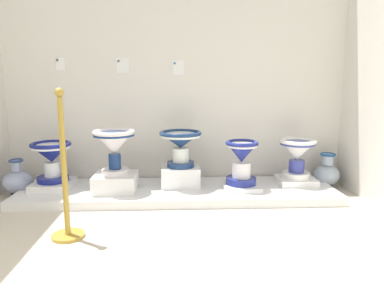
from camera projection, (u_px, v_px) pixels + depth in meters
wall_back at (177, 51)px, 3.75m from camera, size 3.77×0.06×2.88m
display_platform at (178, 192)px, 3.56m from camera, size 3.07×0.78×0.08m
plinth_block_pale_glazed at (53, 185)px, 3.52m from camera, size 0.37×0.39×0.07m
antique_toilet_pale_glazed at (51, 155)px, 3.47m from camera, size 0.38×0.38×0.39m
plinth_block_leftmost at (116, 182)px, 3.43m from camera, size 0.40×0.37×0.16m
antique_toilet_leftmost at (114, 143)px, 3.37m from camera, size 0.40×0.40×0.42m
plinth_block_rightmost at (181, 176)px, 3.58m from camera, size 0.38×0.28×0.20m
antique_toilet_rightmost at (181, 142)px, 3.52m from camera, size 0.41×0.41×0.36m
plinth_block_squat_floral at (241, 186)px, 3.53m from camera, size 0.35×0.38×0.04m
antique_toilet_squat_floral at (242, 158)px, 3.48m from camera, size 0.32×0.32×0.43m
plinth_block_tall_cobalt at (296, 181)px, 3.68m from camera, size 0.38×0.33×0.06m
antique_toilet_tall_cobalt at (297, 152)px, 3.63m from camera, size 0.37×0.37×0.40m
info_placard_first at (60, 64)px, 3.69m from camera, size 0.09×0.01×0.13m
info_placard_second at (123, 65)px, 3.72m from camera, size 0.13×0.01×0.15m
info_placard_third at (178, 68)px, 3.75m from camera, size 0.12×0.01×0.15m
decorative_vase_spare at (18, 181)px, 3.55m from camera, size 0.29×0.29×0.37m
decorative_vase_companion at (327, 173)px, 3.82m from camera, size 0.26×0.26×0.37m
stanchion_post_near_left at (65, 191)px, 2.56m from camera, size 0.24×0.24×1.08m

